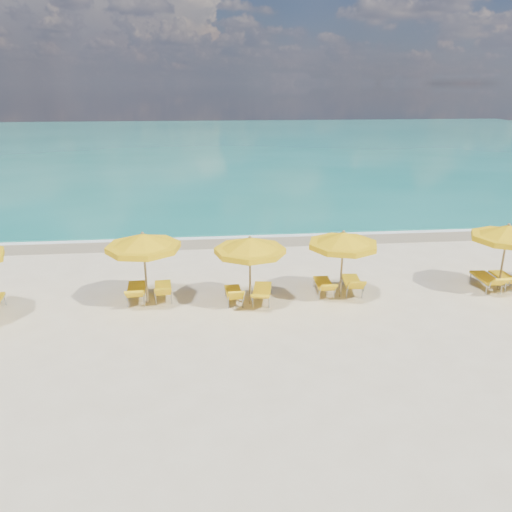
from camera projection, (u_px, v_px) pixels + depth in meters
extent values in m
plane|color=beige|center=(260.00, 303.00, 17.06)|extent=(120.00, 120.00, 0.00)
cube|color=#147064|center=(218.00, 144.00, 62.18)|extent=(120.00, 80.00, 0.30)
cube|color=tan|center=(243.00, 240.00, 24.01)|extent=(120.00, 2.60, 0.01)
cube|color=white|center=(242.00, 235.00, 24.76)|extent=(120.00, 1.20, 0.03)
cube|color=white|center=(140.00, 199.00, 32.46)|extent=(14.00, 0.36, 0.05)
cube|color=white|center=(326.00, 176.00, 40.39)|extent=(18.00, 0.30, 0.05)
cylinder|color=#977E4B|center=(145.00, 269.00, 16.75)|extent=(0.08, 0.08, 2.42)
cone|color=yellow|center=(143.00, 240.00, 16.41)|extent=(2.95, 2.95, 0.48)
cylinder|color=yellow|center=(144.00, 247.00, 16.49)|extent=(2.98, 2.98, 0.19)
sphere|color=#977E4B|center=(142.00, 233.00, 16.33)|extent=(0.11, 0.11, 0.11)
cylinder|color=#977E4B|center=(250.00, 272.00, 16.66)|extent=(0.07, 0.07, 2.32)
cone|color=yellow|center=(250.00, 244.00, 16.34)|extent=(2.64, 2.64, 0.46)
cylinder|color=yellow|center=(250.00, 251.00, 16.41)|extent=(2.66, 2.66, 0.19)
sphere|color=#977E4B|center=(250.00, 237.00, 16.26)|extent=(0.10, 0.10, 0.10)
cylinder|color=#977E4B|center=(342.00, 266.00, 17.21)|extent=(0.07, 0.07, 2.34)
cone|color=yellow|center=(343.00, 239.00, 16.89)|extent=(2.60, 2.60, 0.47)
cylinder|color=yellow|center=(343.00, 245.00, 16.96)|extent=(2.62, 2.62, 0.19)
sphere|color=#977E4B|center=(344.00, 232.00, 16.81)|extent=(0.10, 0.10, 0.10)
cylinder|color=#977E4B|center=(503.00, 259.00, 17.80)|extent=(0.07, 0.07, 2.40)
cone|color=yellow|center=(508.00, 232.00, 17.47)|extent=(2.61, 2.61, 0.48)
cylinder|color=yellow|center=(507.00, 238.00, 17.54)|extent=(2.63, 2.63, 0.19)
sphere|color=#977E4B|center=(509.00, 225.00, 17.39)|extent=(0.11, 0.11, 0.11)
cube|color=yellow|center=(136.00, 289.00, 17.29)|extent=(0.68, 1.38, 0.08)
cube|color=yellow|center=(134.00, 294.00, 16.37)|extent=(0.63, 0.60, 0.44)
cube|color=yellow|center=(163.00, 287.00, 17.46)|extent=(0.67, 1.30, 0.08)
cube|color=yellow|center=(163.00, 292.00, 16.61)|extent=(0.60, 0.55, 0.44)
cube|color=yellow|center=(234.00, 292.00, 17.14)|extent=(0.58, 1.20, 0.07)
cube|color=yellow|center=(236.00, 295.00, 16.34)|extent=(0.55, 0.46, 0.45)
cube|color=yellow|center=(262.00, 290.00, 17.21)|extent=(0.81, 1.41, 0.08)
cube|color=yellow|center=(260.00, 296.00, 16.28)|extent=(0.68, 0.68, 0.37)
cube|color=yellow|center=(323.00, 283.00, 17.85)|extent=(0.60, 1.26, 0.08)
cube|color=yellow|center=(328.00, 288.00, 16.99)|extent=(0.57, 0.53, 0.41)
cube|color=yellow|center=(352.00, 281.00, 17.98)|extent=(0.73, 1.36, 0.08)
cube|color=yellow|center=(356.00, 285.00, 17.08)|extent=(0.64, 0.58, 0.46)
cube|color=yellow|center=(485.00, 278.00, 18.28)|extent=(0.63, 1.33, 0.08)
cube|color=yellow|center=(499.00, 282.00, 17.37)|extent=(0.60, 0.55, 0.45)
cube|color=yellow|center=(504.00, 277.00, 18.48)|extent=(0.56, 1.22, 0.07)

